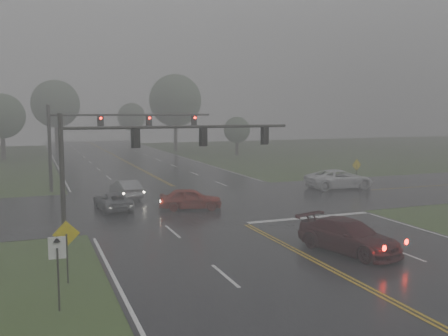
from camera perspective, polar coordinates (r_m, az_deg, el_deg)
name	(u,v)px	position (r m, az deg, el deg)	size (l,w,h in m)	color
ground	(419,316)	(18.20, 21.43, -15.48)	(180.00, 180.00, 0.00)	#374E21
main_road	(212,207)	(34.96, -1.38, -4.47)	(18.00, 160.00, 0.02)	black
cross_street	(203,202)	(36.81, -2.44, -3.91)	(120.00, 14.00, 0.02)	black
stop_bar	(310,218)	(31.89, 9.77, -5.64)	(8.50, 0.50, 0.01)	white
sedan_maroon	(348,252)	(24.75, 14.01, -9.32)	(2.15, 5.30, 1.54)	#370A0D
sedan_red	(191,209)	(34.19, -3.84, -4.74)	(1.71, 4.26, 1.45)	maroon
sedan_silver	(126,198)	(39.17, -11.13, -3.39)	(1.48, 4.26, 1.40)	gray
car_grey	(113,210)	(34.71, -12.56, -4.71)	(1.96, 4.26, 1.18)	#595C61
pickup_white	(339,189)	(44.19, 13.01, -2.31)	(2.71, 5.88, 1.63)	white
signal_gantry_near	(140,149)	(27.39, -9.56, 2.20)	(13.02, 0.29, 6.57)	black
signal_gantry_far	(104,130)	(43.70, -13.57, 4.27)	(14.03, 0.36, 7.18)	black
sign_diamond_west	(67,241)	(20.43, -17.55, -7.99)	(1.03, 0.08, 2.47)	black
sign_arrow_white	(58,259)	(17.73, -18.49, -9.87)	(0.57, 0.10, 2.55)	black
sign_diamond_east	(357,168)	(45.17, 14.92, -0.03)	(1.02, 0.23, 2.49)	black
tree_nw_a	(2,116)	(74.62, -24.06, 5.43)	(6.16, 6.16, 9.04)	#362923
tree_ne_a	(175,101)	(83.44, -5.59, 7.68)	(8.64, 8.64, 12.69)	#362923
tree_n_mid	(55,104)	(90.09, -18.70, 6.96)	(8.11, 8.11, 11.91)	#362923
tree_e_near	(237,130)	(74.83, 1.48, 4.36)	(3.95, 3.95, 5.81)	#362923
tree_n_far	(131,117)	(102.76, -10.54, 5.75)	(5.62, 5.62, 8.26)	#362923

